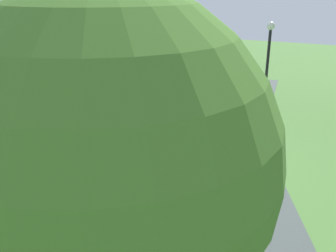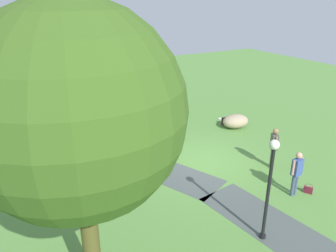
% 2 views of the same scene
% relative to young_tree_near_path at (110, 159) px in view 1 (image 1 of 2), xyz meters
% --- Properties ---
extents(ground_plane, '(48.00, 48.00, 0.00)m').
position_rel_young_tree_near_path_xyz_m(ground_plane, '(-6.30, -2.39, -3.04)').
color(ground_plane, '#55873D').
extents(footpath_segment_near, '(8.16, 2.82, 0.01)m').
position_rel_young_tree_near_path_xyz_m(footpath_segment_near, '(-12.33, -1.94, -3.03)').
color(footpath_segment_near, '#48504D').
rests_on(footpath_segment_near, ground).
extents(footpath_segment_mid, '(8.04, 4.81, 0.01)m').
position_rel_young_tree_near_path_xyz_m(footpath_segment_mid, '(-4.70, 0.19, -3.03)').
color(footpath_segment_mid, '#48504D').
rests_on(footpath_segment_mid, ground).
extents(young_tree_near_path, '(2.78, 2.78, 4.44)m').
position_rel_young_tree_near_path_xyz_m(young_tree_near_path, '(0.00, 0.00, 0.00)').
color(young_tree_near_path, '#4C3B22').
rests_on(young_tree_near_path, ground).
extents(lamp_post, '(0.28, 0.28, 3.23)m').
position_rel_young_tree_near_path_xyz_m(lamp_post, '(-11.07, -1.09, -1.03)').
color(lamp_post, black).
rests_on(lamp_post, ground).
extents(lawn_boulder, '(1.23, 1.59, 0.74)m').
position_rel_young_tree_near_path_xyz_m(lawn_boulder, '(-3.77, -6.11, -2.67)').
color(lawn_boulder, tan).
rests_on(lawn_boulder, ground).
extents(woman_with_handbag, '(0.27, 0.52, 1.72)m').
position_rel_young_tree_near_path_xyz_m(woman_with_handbag, '(-9.92, -3.70, -2.04)').
color(woman_with_handbag, '#405066').
rests_on(woman_with_handbag, ground).
extents(man_near_boulder, '(0.46, 0.38, 1.77)m').
position_rel_young_tree_near_path_xyz_m(man_near_boulder, '(-8.01, -4.54, -2.01)').
color(man_near_boulder, slate).
rests_on(man_near_boulder, ground).
extents(handbag_on_grass, '(0.37, 0.37, 0.31)m').
position_rel_young_tree_near_path_xyz_m(handbag_on_grass, '(-10.10, -4.28, -2.90)').
color(handbag_on_grass, maroon).
rests_on(handbag_on_grass, ground).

